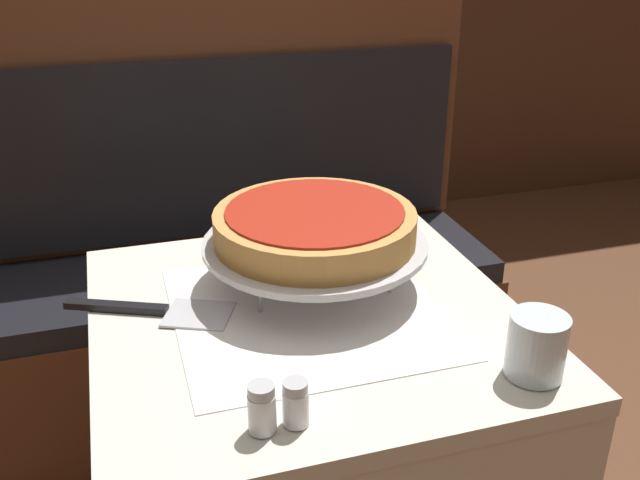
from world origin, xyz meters
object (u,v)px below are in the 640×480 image
water_glass_near (537,346)px  booth_bench (188,302)px  condiment_caddy (148,94)px  deep_dish_pizza (315,225)px  pizza_pan_stand (315,246)px  napkin_holder (300,214)px  dining_table_rear (133,137)px  salt_shaker (262,408)px  pizza_server (155,310)px  dining_table_front (308,374)px  pepper_shaker (296,403)px

water_glass_near → booth_bench: bearing=110.8°
condiment_caddy → deep_dish_pizza: bearing=-83.2°
pizza_pan_stand → napkin_holder: (0.03, 0.21, -0.03)m
dining_table_rear → salt_shaker: bearing=-88.1°
dining_table_rear → condiment_caddy: condiment_caddy is taller
napkin_holder → pizza_server: bearing=-143.5°
dining_table_front → pizza_pan_stand: bearing=65.6°
pepper_shaker → pizza_pan_stand: bearing=69.6°
dining_table_front → water_glass_near: size_ratio=7.91×
condiment_caddy → napkin_holder: bearing=-80.5°
napkin_holder → condiment_caddy: (-0.20, 1.22, -0.02)m
salt_shaker → pizza_pan_stand: bearing=63.6°
water_glass_near → napkin_holder: size_ratio=0.94×
pizza_server → napkin_holder: 0.39m
dining_table_front → pizza_pan_stand: 0.22m
salt_shaker → condiment_caddy: bearing=89.8°
pizza_pan_stand → condiment_caddy: 1.45m
booth_bench → napkin_holder: (0.20, -0.45, 0.42)m
deep_dish_pizza → condiment_caddy: 1.45m
dining_table_rear → pizza_pan_stand: bearing=-80.7°
pizza_pan_stand → condiment_caddy: condiment_caddy is taller
deep_dish_pizza → napkin_holder: (0.03, 0.21, -0.07)m
pizza_pan_stand → napkin_holder: napkin_holder is taller
water_glass_near → napkin_holder: water_glass_near is taller
deep_dish_pizza → pizza_server: 0.30m
napkin_holder → condiment_caddy: size_ratio=0.63×
deep_dish_pizza → salt_shaker: bearing=-116.4°
booth_bench → condiment_caddy: (-0.00, 0.77, 0.40)m
dining_table_rear → pepper_shaker: pepper_shaker is taller
water_glass_near → pizza_pan_stand: bearing=122.0°
pizza_pan_stand → pizza_server: size_ratio=1.40×
dining_table_front → water_glass_near: (0.26, -0.26, 0.17)m
pizza_server → water_glass_near: bearing=-33.6°
salt_shaker → condiment_caddy: size_ratio=0.43×
pizza_server → condiment_caddy: bearing=85.7°
pizza_server → napkin_holder: size_ratio=2.78×
dining_table_front → condiment_caddy: 1.54m
pizza_server → deep_dish_pizza: bearing=3.8°
pepper_shaker → salt_shaker: bearing=180.0°
deep_dish_pizza → napkin_holder: size_ratio=3.47×
pizza_pan_stand → pizza_server: 0.29m
dining_table_rear → pepper_shaker: (0.10, -1.79, 0.15)m
water_glass_near → condiment_caddy: (-0.39, 1.78, -0.02)m
pizza_pan_stand → pizza_server: pizza_pan_stand is taller
dining_table_rear → napkin_holder: 1.26m
water_glass_near → salt_shaker: 0.40m
pizza_pan_stand → water_glass_near: 0.41m
dining_table_rear → pizza_pan_stand: size_ratio=2.07×
booth_bench → dining_table_rear: bearing=95.2°
dining_table_rear → condiment_caddy: (0.07, -0.00, 0.15)m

